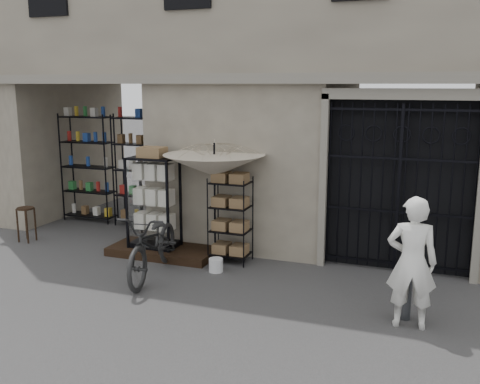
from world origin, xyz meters
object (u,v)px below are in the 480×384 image
at_px(steel_bollard, 407,293).
at_px(market_umbrella, 214,159).
at_px(display_cabinet, 154,207).
at_px(shopkeeper, 408,326).
at_px(white_bucket, 216,265).
at_px(wooden_stool, 26,224).
at_px(bicycle, 155,276).
at_px(wire_rack, 230,221).

bearing_deg(steel_bollard, market_umbrella, 157.45).
height_order(display_cabinet, shopkeeper, display_cabinet).
distance_m(display_cabinet, steel_bollard, 4.84).
distance_m(white_bucket, wooden_stool, 4.33).
bearing_deg(bicycle, display_cabinet, 109.32).
distance_m(wooden_stool, shopkeeper, 7.65).
relative_size(wire_rack, steel_bollard, 2.09).
relative_size(market_umbrella, white_bucket, 10.65).
height_order(bicycle, shopkeeper, bicycle).
bearing_deg(bicycle, wooden_stool, 156.18).
relative_size(bicycle, wooden_stool, 3.02).
height_order(display_cabinet, wooden_stool, display_cabinet).
height_order(wire_rack, bicycle, wire_rack).
bearing_deg(display_cabinet, shopkeeper, -18.02).
bearing_deg(market_umbrella, steel_bollard, -22.55).
bearing_deg(steel_bollard, shopkeeper, -77.57).
xyz_separation_m(market_umbrella, bicycle, (-0.63, -1.12, -1.85)).
bearing_deg(market_umbrella, shopkeeper, -25.18).
xyz_separation_m(wooden_stool, shopkeeper, (7.52, -1.38, -0.37)).
relative_size(wire_rack, white_bucket, 6.40).
bearing_deg(wooden_stool, bicycle, -14.32).
relative_size(display_cabinet, bicycle, 0.86).
relative_size(display_cabinet, steel_bollard, 2.48).
relative_size(wooden_stool, steel_bollard, 0.96).
distance_m(wire_rack, shopkeeper, 3.65).
xyz_separation_m(display_cabinet, wire_rack, (1.50, 0.09, -0.15)).
xyz_separation_m(display_cabinet, shopkeeper, (4.66, -1.55, -0.91)).
relative_size(display_cabinet, wire_rack, 1.19).
bearing_deg(wire_rack, wooden_stool, 163.70).
distance_m(wooden_stool, steel_bollard, 7.57).
bearing_deg(steel_bollard, white_bucket, 165.09).
xyz_separation_m(wire_rack, market_umbrella, (-0.30, -0.01, 1.10)).
distance_m(wire_rack, market_umbrella, 1.13).
relative_size(white_bucket, steel_bollard, 0.33).
distance_m(wire_rack, white_bucket, 0.87).
bearing_deg(display_cabinet, market_umbrella, 4.10).
bearing_deg(display_cabinet, steel_bollard, -15.83).
bearing_deg(market_umbrella, display_cabinet, -176.25).
distance_m(market_umbrella, shopkeeper, 4.25).
height_order(display_cabinet, bicycle, display_cabinet).
bearing_deg(bicycle, steel_bollard, -13.68).
bearing_deg(bicycle, wire_rack, 41.44).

